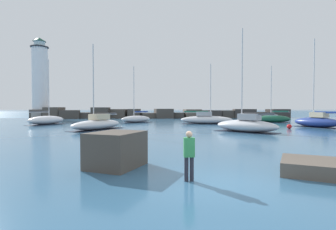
% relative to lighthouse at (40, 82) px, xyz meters
% --- Properties ---
extents(ground_plane, '(600.00, 600.00, 0.00)m').
position_rel_lighthouse_xyz_m(ground_plane, '(27.49, -53.69, -8.28)').
color(ground_plane, '#336084').
extents(open_sea_beyond, '(400.00, 116.00, 0.01)m').
position_rel_lighthouse_xyz_m(open_sea_beyond, '(27.49, 60.09, -8.27)').
color(open_sea_beyond, '#235175').
rests_on(open_sea_beyond, ground).
extents(breakwater_jetty, '(61.27, 6.75, 2.57)m').
position_rel_lighthouse_xyz_m(breakwater_jetty, '(27.06, 0.12, -7.28)').
color(breakwater_jetty, '#423D38').
rests_on(breakwater_jetty, ground).
extents(lighthouse, '(4.60, 4.60, 18.48)m').
position_rel_lighthouse_xyz_m(lighthouse, '(0.00, 0.00, 0.00)').
color(lighthouse, gray).
rests_on(lighthouse, ground).
extents(foreground_rocks, '(15.28, 8.54, 1.46)m').
position_rel_lighthouse_xyz_m(foreground_rocks, '(24.95, -52.90, -7.77)').
color(foreground_rocks, brown).
rests_on(foreground_rocks, ground).
extents(sailboat_moored_0, '(6.22, 6.48, 10.56)m').
position_rel_lighthouse_xyz_m(sailboat_moored_0, '(35.04, -36.10, -7.56)').
color(sailboat_moored_0, silver).
rests_on(sailboat_moored_0, ground).
extents(sailboat_moored_2, '(5.46, 4.45, 9.48)m').
position_rel_lighthouse_xyz_m(sailboat_moored_2, '(45.83, -19.59, -7.62)').
color(sailboat_moored_2, '#195138').
rests_on(sailboat_moored_2, ground).
extents(sailboat_moored_3, '(5.75, 7.61, 9.46)m').
position_rel_lighthouse_xyz_m(sailboat_moored_3, '(19.33, -32.07, -7.62)').
color(sailboat_moored_3, white).
rests_on(sailboat_moored_3, ground).
extents(sailboat_moored_4, '(5.59, 4.94, 9.28)m').
position_rel_lighthouse_xyz_m(sailboat_moored_4, '(22.92, -18.34, -7.66)').
color(sailboat_moored_4, silver).
rests_on(sailboat_moored_4, ground).
extents(sailboat_moored_5, '(4.39, 6.43, 11.20)m').
position_rel_lighthouse_xyz_m(sailboat_moored_5, '(46.20, -30.49, -7.53)').
color(sailboat_moored_5, navy).
rests_on(sailboat_moored_5, ground).
extents(sailboat_moored_6, '(4.76, 6.59, 9.61)m').
position_rel_lighthouse_xyz_m(sailboat_moored_6, '(10.05, -22.51, -7.61)').
color(sailboat_moored_6, white).
rests_on(sailboat_moored_6, ground).
extents(sailboat_moored_8, '(8.16, 3.56, 9.11)m').
position_rel_lighthouse_xyz_m(sailboat_moored_8, '(33.83, -22.55, -7.57)').
color(sailboat_moored_8, white).
rests_on(sailboat_moored_8, ground).
extents(mooring_buoy_orange_near, '(0.55, 0.55, 0.75)m').
position_rel_lighthouse_xyz_m(mooring_buoy_orange_near, '(41.47, -32.58, -8.00)').
color(mooring_buoy_orange_near, red).
rests_on(mooring_buoy_orange_near, ground).
extents(person_on_rocks, '(0.36, 0.22, 1.69)m').
position_rel_lighthouse_xyz_m(person_on_rocks, '(26.61, -53.36, -7.33)').
color(person_on_rocks, '#282833').
rests_on(person_on_rocks, ground).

